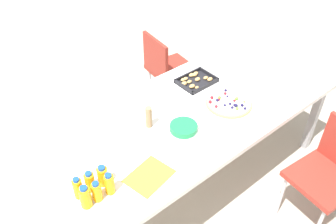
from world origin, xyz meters
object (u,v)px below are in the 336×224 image
Objects in this scene: chair_near_right at (331,170)px; juice_bottle_1 at (97,192)px; juice_bottle_3 at (78,188)px; juice_bottle_4 at (90,182)px; juice_bottle_5 at (103,176)px; napkin_stack at (57,172)px; fruit_pizza at (229,103)px; plate_stack at (184,128)px; juice_bottle_0 at (85,197)px; paper_folder at (149,176)px; party_table at (175,125)px; juice_bottle_2 at (109,184)px; snack_tray at (196,81)px; cardboard_tube at (149,117)px; chair_far_right at (166,67)px.

chair_near_right is 6.14× the size of juice_bottle_1.
juice_bottle_4 is at bearing -0.07° from juice_bottle_3.
juice_bottle_5 is 0.31m from napkin_stack.
fruit_pizza is 1.80× the size of plate_stack.
juice_bottle_0 is at bearing -171.86° from plate_stack.
chair_near_right is at bearing -28.34° from paper_folder.
chair_near_right is 1.67m from juice_bottle_3.
juice_bottle_1 is 0.75m from plate_stack.
party_table is 18.02× the size of juice_bottle_2.
juice_bottle_0 reaches higher than juice_bottle_2.
chair_near_right is at bearing -24.60° from juice_bottle_1.
juice_bottle_2 reaches higher than napkin_stack.
snack_tray is at bearing 88.56° from fruit_pizza.
fruit_pizza is at bearing 5.90° from juice_bottle_2.
juice_bottle_1 is (-1.41, 0.64, 0.29)m from chair_near_right.
cardboard_tube is at bearing 52.38° from paper_folder.
napkin_stack is (-1.26, 0.21, -0.01)m from fruit_pizza.
napkin_stack is 0.95× the size of cardboard_tube.
juice_bottle_5 is 0.55m from cardboard_tube.
juice_bottle_0 reaches higher than juice_bottle_3.
juice_bottle_3 is 0.81m from plate_stack.
cardboard_tube reaches higher than chair_near_right.
napkin_stack is (-0.02, 0.32, -0.06)m from juice_bottle_0.
chair_far_right is at bearing 46.58° from paper_folder.
cardboard_tube is (-0.18, 0.06, 0.13)m from party_table.
juice_bottle_4 is at bearing 85.78° from juice_bottle_1.
party_table is at bearing 42.17° from chair_near_right.
juice_bottle_3 is at bearing 89.89° from juice_bottle_0.
juice_bottle_0 is at bearing -164.54° from party_table.
chair_far_right is at bearing 35.72° from juice_bottle_4.
juice_bottle_2 is at bearing -1.46° from juice_bottle_1.
juice_bottle_1 is 0.52× the size of paper_folder.
cardboard_tube is at bearing -2.24° from napkin_stack.
snack_tray is (1.25, 0.39, -0.05)m from juice_bottle_3.
juice_bottle_1 is 0.08m from juice_bottle_2.
juice_bottle_0 reaches higher than plate_stack.
chair_near_right is at bearing -72.75° from fruit_pizza.
juice_bottle_2 is 1.05× the size of juice_bottle_4.
chair_far_right reaches higher than party_table.
juice_bottle_4 is at bearing -159.76° from cardboard_tube.
juice_bottle_2 and juice_bottle_3 have the same top height.
juice_bottle_3 reaches higher than fruit_pizza.
juice_bottle_5 reaches higher than paper_folder.
juice_bottle_5 is at bearing -178.06° from fruit_pizza.
chair_near_right is 3.19× the size of paper_folder.
cardboard_tube is (0.58, 0.21, 0.02)m from juice_bottle_4.
napkin_stack is at bearing 63.13° from chair_near_right.
juice_bottle_5 is (0.15, 0.07, -0.01)m from juice_bottle_0.
juice_bottle_4 is 0.48× the size of snack_tray.
party_table is at bearing -150.19° from snack_tray.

